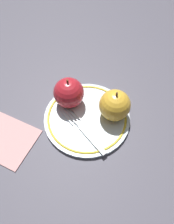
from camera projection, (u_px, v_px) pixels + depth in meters
The scene contains 6 objects.
ground_plane at pixel (87, 115), 0.58m from camera, with size 2.00×2.00×0.00m, color #4B4955.
plate at pixel (87, 118), 0.57m from camera, with size 0.22×0.22×0.01m.
apple_red_whole at pixel (69, 93), 0.55m from camera, with size 0.08×0.08×0.09m.
apple_second_whole at pixel (115, 105), 0.53m from camera, with size 0.08×0.08×0.09m.
fork at pixel (84, 130), 0.54m from camera, with size 0.17×0.06×0.00m.
napkin_folded at pixel (6, 139), 0.54m from camera, with size 0.14×0.12×0.01m, color #CC9291.
Camera 1 is at (0.19, -0.24, 0.49)m, focal length 35.00 mm.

